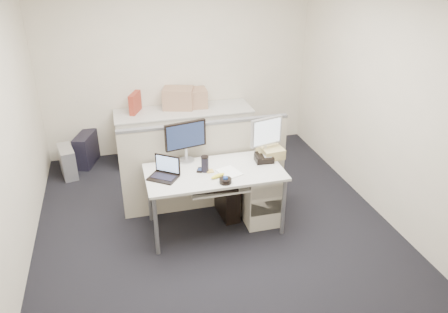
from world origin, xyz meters
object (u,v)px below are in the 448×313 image
object	(u,v)px
desk	(214,176)
desk_phone	(264,159)
monitor_main	(186,142)
laptop	(163,169)

from	to	relation	value
desk	desk_phone	world-z (taller)	desk_phone
monitor_main	laptop	distance (m)	0.48
laptop	desk_phone	xyz separation A→B (m)	(1.16, 0.10, -0.08)
monitor_main	laptop	size ratio (longest dim) A/B	1.62
desk	monitor_main	bearing A→B (deg)	128.12
laptop	desk_phone	bearing A→B (deg)	41.21
monitor_main	desk_phone	distance (m)	0.91
desk	desk_phone	bearing A→B (deg)	7.59
desk	monitor_main	size ratio (longest dim) A/B	3.14
desk	desk_phone	size ratio (longest dim) A/B	7.48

